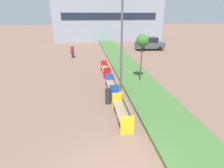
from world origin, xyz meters
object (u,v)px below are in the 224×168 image
at_px(litter_bin, 108,96).
at_px(pedestrian_walking, 72,51).
at_px(bench_yellow_frame, 123,113).
at_px(sapling_tree_near, 143,41).
at_px(parked_car_distant, 150,44).
at_px(bench_red_frame, 106,70).
at_px(bench_blue_frame, 112,86).
at_px(street_lamp_post, 122,23).

relative_size(litter_bin, pedestrian_walking, 0.59).
distance_m(bench_yellow_frame, litter_bin, 1.88).
height_order(sapling_tree_near, parked_car_distant, sapling_tree_near).
bearing_deg(bench_red_frame, litter_bin, -95.23).
bearing_deg(bench_blue_frame, pedestrian_walking, 107.33).
height_order(bench_blue_frame, bench_red_frame, same).
bearing_deg(bench_red_frame, sapling_tree_near, -44.75).
height_order(bench_blue_frame, street_lamp_post, street_lamp_post).
xyz_separation_m(sapling_tree_near, parked_car_distant, (5.32, 12.74, -2.27)).
relative_size(bench_yellow_frame, street_lamp_post, 0.30).
height_order(bench_red_frame, parked_car_distant, parked_car_distant).
bearing_deg(bench_red_frame, pedestrian_walking, 115.97).
relative_size(street_lamp_post, pedestrian_walking, 5.22).
bearing_deg(litter_bin, parked_car_distant, 62.49).
height_order(street_lamp_post, pedestrian_walking, street_lamp_post).
bearing_deg(sapling_tree_near, bench_red_frame, 135.25).
xyz_separation_m(litter_bin, pedestrian_walking, (-2.81, 12.34, 0.33)).
bearing_deg(parked_car_distant, pedestrian_walking, -158.86).
bearing_deg(parked_car_distant, sapling_tree_near, -109.16).
bearing_deg(bench_red_frame, street_lamp_post, -80.78).
xyz_separation_m(bench_yellow_frame, parked_car_distant, (7.75, 17.67, 0.53)).
xyz_separation_m(bench_yellow_frame, street_lamp_post, (0.61, 3.59, 4.15)).
distance_m(bench_blue_frame, sapling_tree_near, 3.98).
bearing_deg(bench_yellow_frame, parked_car_distant, 66.32).
distance_m(street_lamp_post, parked_car_distant, 16.19).
bearing_deg(bench_blue_frame, sapling_tree_near, 30.11).
bearing_deg(litter_bin, bench_blue_frame, 73.56).
distance_m(litter_bin, sapling_tree_near, 5.07).
bearing_deg(parked_car_distant, street_lamp_post, -113.38).
relative_size(bench_red_frame, litter_bin, 2.62).
distance_m(bench_blue_frame, parked_car_distant, 16.14).
relative_size(bench_red_frame, parked_car_distant, 0.57).
relative_size(sapling_tree_near, pedestrian_walking, 2.34).
bearing_deg(bench_yellow_frame, sapling_tree_near, 63.78).
distance_m(street_lamp_post, pedestrian_walking, 11.87).
relative_size(bench_red_frame, street_lamp_post, 0.30).
relative_size(pedestrian_walking, parked_car_distant, 0.37).
relative_size(bench_blue_frame, bench_red_frame, 0.93).
height_order(litter_bin, street_lamp_post, street_lamp_post).
bearing_deg(bench_red_frame, bench_yellow_frame, -90.00).
xyz_separation_m(street_lamp_post, parked_car_distant, (7.14, 14.08, -3.61)).
bearing_deg(parked_car_distant, litter_bin, -113.99).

